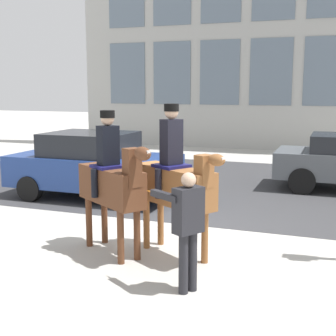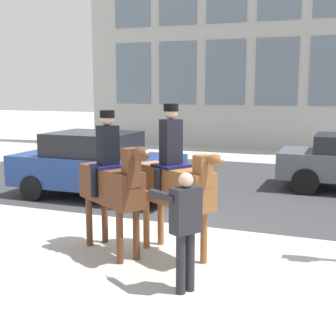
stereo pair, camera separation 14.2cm
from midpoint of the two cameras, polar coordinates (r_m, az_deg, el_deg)
ground_plane at (r=9.17m, az=0.03°, el=-7.70°), size 80.00×80.00×0.00m
road_surface at (r=13.59m, az=6.94°, el=-2.00°), size 18.27×8.50×0.01m
mounted_horse_lead at (r=7.74m, az=-7.32°, el=-1.60°), size 1.72×1.27×2.39m
mounted_horse_companion at (r=7.57m, az=0.39°, el=-1.66°), size 1.79×1.26×2.50m
pedestrian_bystander at (r=6.27m, az=1.67°, el=-6.67°), size 0.91×0.47×1.66m
street_car_near_lane at (r=11.96m, az=-9.41°, el=0.41°), size 4.16×2.08×1.65m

